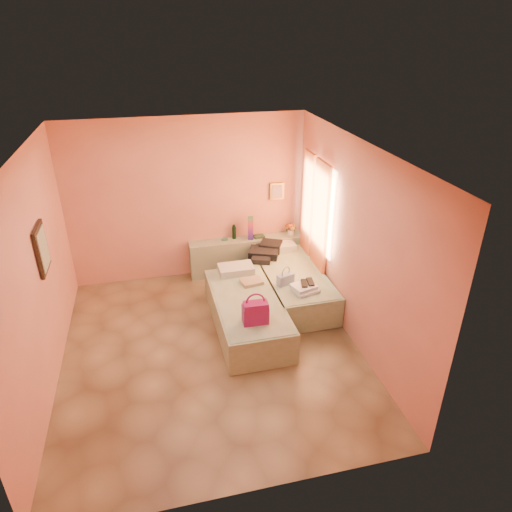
# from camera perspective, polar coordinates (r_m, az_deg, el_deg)

# --- Properties ---
(ground) EXTENTS (4.50, 4.50, 0.00)m
(ground) POSITION_cam_1_polar(r_m,az_deg,el_deg) (6.54, -5.58, -11.51)
(ground) COLOR #9D8A5E
(ground) RESTS_ON ground
(room_walls) EXTENTS (4.02, 4.51, 2.81)m
(room_walls) POSITION_cam_1_polar(r_m,az_deg,el_deg) (6.15, -5.21, 5.22)
(room_walls) COLOR #ED997E
(room_walls) RESTS_ON ground
(headboard_ledge) EXTENTS (2.05, 0.30, 0.65)m
(headboard_ledge) POSITION_cam_1_polar(r_m,az_deg,el_deg) (8.25, -1.15, 0.12)
(headboard_ledge) COLOR gray
(headboard_ledge) RESTS_ON ground
(bed_left) EXTENTS (0.93, 2.01, 0.50)m
(bed_left) POSITION_cam_1_polar(r_m,az_deg,el_deg) (6.79, -1.13, -7.12)
(bed_left) COLOR #AABE98
(bed_left) RESTS_ON ground
(bed_right) EXTENTS (0.93, 2.01, 0.50)m
(bed_right) POSITION_cam_1_polar(r_m,az_deg,el_deg) (7.52, 4.51, -3.49)
(bed_right) COLOR #AABE98
(bed_right) RESTS_ON ground
(water_bottle) EXTENTS (0.08, 0.08, 0.25)m
(water_bottle) POSITION_cam_1_polar(r_m,az_deg,el_deg) (8.08, -2.76, 3.02)
(water_bottle) COLOR #13341D
(water_bottle) RESTS_ON headboard_ledge
(rainbow_box) EXTENTS (0.11, 0.11, 0.42)m
(rainbow_box) POSITION_cam_1_polar(r_m,az_deg,el_deg) (8.01, -0.68, 3.51)
(rainbow_box) COLOR #96125D
(rainbow_box) RESTS_ON headboard_ledge
(small_dish) EXTENTS (0.14, 0.14, 0.03)m
(small_dish) POSITION_cam_1_polar(r_m,az_deg,el_deg) (8.08, -3.94, 2.12)
(small_dish) COLOR #478266
(small_dish) RESTS_ON headboard_ledge
(green_book) EXTENTS (0.21, 0.16, 0.03)m
(green_book) POSITION_cam_1_polar(r_m,az_deg,el_deg) (8.16, 0.36, 2.47)
(green_book) COLOR #213E29
(green_book) RESTS_ON headboard_ledge
(flower_vase) EXTENTS (0.25, 0.25, 0.27)m
(flower_vase) POSITION_cam_1_polar(r_m,az_deg,el_deg) (8.23, 4.38, 3.51)
(flower_vase) COLOR silver
(flower_vase) RESTS_ON headboard_ledge
(magenta_handbag) EXTENTS (0.35, 0.20, 0.32)m
(magenta_handbag) POSITION_cam_1_polar(r_m,az_deg,el_deg) (6.08, -0.08, -7.02)
(magenta_handbag) COLOR #96125D
(magenta_handbag) RESTS_ON bed_left
(khaki_garment) EXTENTS (0.35, 0.30, 0.05)m
(khaki_garment) POSITION_cam_1_polar(r_m,az_deg,el_deg) (7.01, -0.58, -3.22)
(khaki_garment) COLOR tan
(khaki_garment) RESTS_ON bed_left
(clothes_pile) EXTENTS (0.70, 0.70, 0.16)m
(clothes_pile) POSITION_cam_1_polar(r_m,az_deg,el_deg) (7.81, 1.29, 0.55)
(clothes_pile) COLOR black
(clothes_pile) RESTS_ON bed_right
(blue_handbag) EXTENTS (0.28, 0.19, 0.17)m
(blue_handbag) POSITION_cam_1_polar(r_m,az_deg,el_deg) (6.97, 3.71, -2.93)
(blue_handbag) COLOR #385088
(blue_handbag) RESTS_ON bed_right
(towel_stack) EXTENTS (0.41, 0.38, 0.10)m
(towel_stack) POSITION_cam_1_polar(r_m,az_deg,el_deg) (6.83, 6.18, -4.05)
(towel_stack) COLOR silver
(towel_stack) RESTS_ON bed_right
(sandal_pair) EXTENTS (0.22, 0.26, 0.02)m
(sandal_pair) POSITION_cam_1_polar(r_m,az_deg,el_deg) (6.86, 6.46, -3.35)
(sandal_pair) COLOR black
(sandal_pair) RESTS_ON towel_stack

